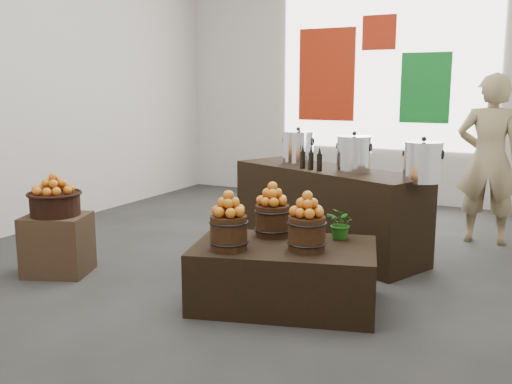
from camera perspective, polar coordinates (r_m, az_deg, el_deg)
The scene contains 24 objects.
ground at distance 5.87m, azimuth 0.56°, elevation -6.48°, with size 7.00×7.00×0.00m, color #383735.
back_wall at distance 8.90m, azimuth 10.88°, elevation 12.12°, with size 6.00×0.04×4.00m, color beige.
back_opening at distance 8.80m, azimuth 12.76°, elevation 12.07°, with size 3.20×0.02×2.40m, color white.
deco_red_left at distance 9.05m, azimuth 7.08°, elevation 11.56°, with size 0.90×0.04×1.40m, color #AD240D.
deco_green_right at distance 8.65m, azimuth 16.57°, elevation 9.94°, with size 0.70×0.04×1.00m, color #127825.
deco_red_upper at distance 8.84m, azimuth 12.22°, elevation 15.33°, with size 0.50×0.04×0.50m, color #AD240D.
crate at distance 5.59m, azimuth -19.22°, elevation -4.98°, with size 0.56×0.45×0.56m, color brown.
wicker_basket at distance 5.51m, azimuth -19.45°, elevation -1.17°, with size 0.44×0.44×0.20m, color black.
apples_in_basket at distance 5.47m, azimuth -19.57°, elevation 0.82°, with size 0.35×0.35×0.19m, color #A7050C, non-canonical shape.
display_table at distance 4.56m, azimuth 2.84°, elevation -8.26°, with size 1.41×0.87×0.49m, color black.
apple_bucket_front_left at distance 4.35m, azimuth -2.74°, elevation -4.07°, with size 0.28×0.28×0.26m, color #391F0F.
apples_in_bucket_front_left at distance 4.30m, azimuth -2.77°, elevation -1.16°, with size 0.21×0.21×0.19m, color #A7050C, non-canonical shape.
apple_bucket_front_right at distance 4.33m, azimuth 5.10°, elevation -4.15°, with size 0.28×0.28×0.26m, color #391F0F.
apples_in_bucket_front_right at distance 4.28m, azimuth 5.15°, elevation -1.23°, with size 0.21×0.21×0.19m, color #A7050C, non-canonical shape.
apple_bucket_rear at distance 4.73m, azimuth 1.64°, elevation -2.87°, with size 0.28×0.28×0.26m, color #391F0F.
apples_in_bucket_rear at distance 4.68m, azimuth 1.65°, elevation -0.19°, with size 0.21×0.21×0.19m, color #A7050C, non-canonical shape.
herb_garnish_right at distance 4.67m, azimuth 8.54°, elevation -3.13°, with size 0.24×0.21×0.26m, color #1A5712.
herb_garnish_left at distance 4.77m, azimuth -3.54°, elevation -2.58°, with size 0.16×0.13×0.29m, color #1A5712.
counter at distance 6.01m, azimuth 7.08°, elevation -1.80°, with size 2.16×0.69×0.88m, color black.
stock_pot_left at distance 6.22m, azimuth 4.23°, elevation 4.35°, with size 0.33×0.33×0.33m, color silver.
stock_pot_center at distance 5.69m, azimuth 9.75°, elevation 3.66°, with size 0.33×0.33×0.33m, color silver.
stock_pot_right at distance 5.21m, azimuth 16.33°, elevation 2.80°, with size 0.33×0.33×0.33m, color silver.
oil_cruets at distance 5.76m, azimuth 5.73°, elevation 3.41°, with size 0.24×0.06×0.25m, color black, non-canonical shape.
shopper at distance 6.73m, azimuth 22.26°, elevation 3.02°, with size 0.68×0.45×1.86m, color #917F59.
Camera 1 is at (2.49, -5.03, 1.70)m, focal length 40.00 mm.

